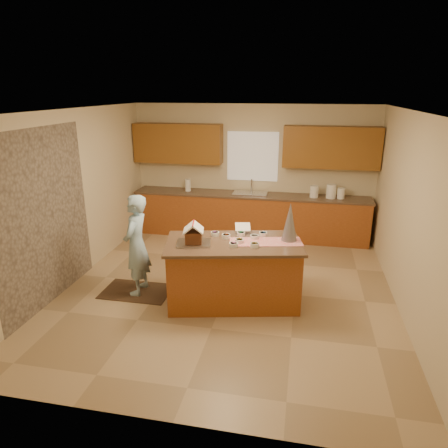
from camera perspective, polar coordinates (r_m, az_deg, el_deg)
The scene contains 28 objects.
floor at distance 6.45m, azimuth 0.53°, elevation -9.07°, with size 5.50×5.50×0.00m, color tan.
ceiling at distance 5.73m, azimuth 0.61°, elevation 15.63°, with size 5.50×5.50×0.00m, color silver.
wall_back at distance 8.60m, azimuth 4.02°, elevation 7.48°, with size 5.50×5.50×0.00m, color beige.
wall_front at distance 3.47m, azimuth -8.07°, elevation -9.82°, with size 5.50×5.50×0.00m, color beige.
wall_left at distance 6.85m, azimuth -20.47°, elevation 3.50°, with size 5.50×5.50×0.00m, color beige.
wall_right at distance 6.03m, azimuth 24.61°, elevation 1.03°, with size 5.50×5.50×0.00m, color beige.
stone_accent at distance 6.23m, azimuth -23.96°, elevation 0.68°, with size 2.50×2.50×0.00m, color gray.
window_curtain at distance 8.51m, azimuth 4.04°, elevation 9.42°, with size 1.05×0.03×1.00m, color white.
back_counter_base at distance 8.53m, azimuth 3.62°, elevation 1.09°, with size 4.80×0.60×0.88m, color #964E1F.
back_counter_top at distance 8.40m, azimuth 3.69°, elevation 4.09°, with size 4.85×0.63×0.04m, color brown.
upper_cabinet_left at distance 8.67m, azimuth -6.47°, elevation 11.18°, with size 1.85×0.35×0.80m, color brown.
upper_cabinet_right at distance 8.28m, azimuth 14.82°, elevation 10.36°, with size 1.85×0.35×0.80m, color brown.
sink at distance 8.41m, azimuth 3.69°, elevation 4.02°, with size 0.70×0.45×0.12m, color silver.
faucet at distance 8.54m, azimuth 3.87°, elevation 5.42°, with size 0.03×0.03×0.28m, color silver.
island_base at distance 5.91m, azimuth 1.31°, elevation -6.96°, with size 1.82×0.91×0.89m, color #964E1F.
island_top at distance 5.73m, azimuth 1.35°, elevation -2.75°, with size 1.90×0.99×0.04m, color brown.
table_runner at distance 5.76m, azimuth 5.89°, elevation -2.49°, with size 1.01×0.36×0.01m, color red.
baking_tray at distance 5.67m, azimuth -4.26°, elevation -2.65°, with size 0.47×0.34×0.03m, color silver.
cookbook at distance 6.06m, azimuth 2.65°, elevation -0.44°, with size 0.22×0.02×0.18m, color white.
tinsel_tree at distance 5.76m, azimuth 9.22°, elevation 0.29°, with size 0.22×0.22×0.56m, color #A4A4AF.
rug at distance 6.51m, azimuth -12.14°, elevation -9.20°, with size 1.04×0.68×0.01m, color black.
boy at distance 6.17m, azimuth -12.19°, elevation -2.90°, with size 0.56×0.37×1.53m, color #9DC6DF.
canister_a at distance 8.31m, azimuth 12.54°, elevation 4.48°, with size 0.17×0.17×0.23m, color white.
canister_b at distance 8.32m, azimuth 14.82°, elevation 4.47°, with size 0.19×0.19×0.28m, color white.
canister_c at distance 8.34m, azimuth 16.11°, elevation 4.17°, with size 0.15×0.15×0.21m, color white.
paper_towel at distance 8.64m, azimuth -5.10°, elevation 5.46°, with size 0.12×0.12×0.25m, color white.
gingerbread_house at distance 5.63m, azimuth -4.29°, elevation -1.52°, with size 0.33×0.34×0.29m.
candy_bowls at distance 5.80m, azimuth 2.38°, elevation -1.99°, with size 0.82×0.63×0.06m.
Camera 1 is at (1.06, -5.62, 2.99)m, focal length 32.57 mm.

